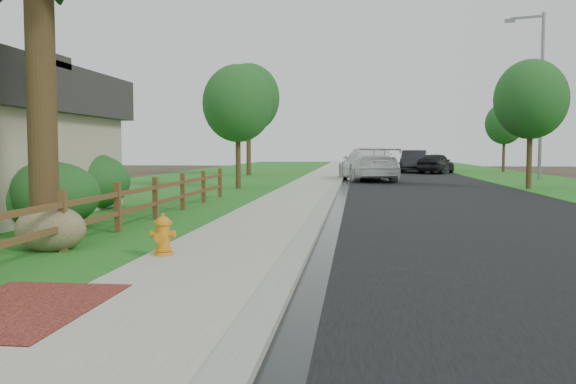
# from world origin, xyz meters

# --- Properties ---
(ground) EXTENTS (120.00, 120.00, 0.00)m
(ground) POSITION_xyz_m (0.00, 0.00, 0.00)
(ground) COLOR #31241A
(road) EXTENTS (8.00, 90.00, 0.02)m
(road) POSITION_xyz_m (4.60, 35.00, 0.01)
(road) COLOR black
(road) RESTS_ON ground
(curb) EXTENTS (0.40, 90.00, 0.12)m
(curb) POSITION_xyz_m (0.40, 35.00, 0.06)
(curb) COLOR gray
(curb) RESTS_ON ground
(wet_gutter) EXTENTS (0.50, 90.00, 0.00)m
(wet_gutter) POSITION_xyz_m (0.75, 35.00, 0.02)
(wet_gutter) COLOR black
(wet_gutter) RESTS_ON road
(sidewalk) EXTENTS (2.20, 90.00, 0.10)m
(sidewalk) POSITION_xyz_m (-0.90, 35.00, 0.05)
(sidewalk) COLOR #A0998C
(sidewalk) RESTS_ON ground
(grass_strip) EXTENTS (1.60, 90.00, 0.06)m
(grass_strip) POSITION_xyz_m (-2.80, 35.00, 0.03)
(grass_strip) COLOR #285C1A
(grass_strip) RESTS_ON ground
(lawn_near) EXTENTS (9.00, 90.00, 0.04)m
(lawn_near) POSITION_xyz_m (-8.00, 35.00, 0.02)
(lawn_near) COLOR #285C1A
(lawn_near) RESTS_ON ground
(verge_far) EXTENTS (6.00, 90.00, 0.04)m
(verge_far) POSITION_xyz_m (11.50, 35.00, 0.02)
(verge_far) COLOR #285C1A
(verge_far) RESTS_ON ground
(brick_patch) EXTENTS (1.60, 2.40, 0.11)m
(brick_patch) POSITION_xyz_m (-2.20, -1.00, 0.06)
(brick_patch) COLOR maroon
(brick_patch) RESTS_ON ground
(ranch_fence) EXTENTS (0.12, 16.92, 1.10)m
(ranch_fence) POSITION_xyz_m (-3.60, 6.40, 0.62)
(ranch_fence) COLOR #52321B
(ranch_fence) RESTS_ON ground
(fire_hydrant) EXTENTS (0.44, 0.35, 0.68)m
(fire_hydrant) POSITION_xyz_m (-1.70, 2.36, 0.41)
(fire_hydrant) COLOR orange
(fire_hydrant) RESTS_ON sidewalk
(white_suv) EXTENTS (3.76, 6.85, 1.88)m
(white_suv) POSITION_xyz_m (2.00, 28.07, 0.96)
(white_suv) COLOR white
(white_suv) RESTS_ON road
(dark_car_mid) EXTENTS (3.45, 4.81, 1.52)m
(dark_car_mid) POSITION_xyz_m (7.20, 38.90, 0.78)
(dark_car_mid) COLOR black
(dark_car_mid) RESTS_ON road
(dark_car_far) EXTENTS (2.52, 5.42, 1.72)m
(dark_car_far) POSITION_xyz_m (5.77, 40.94, 0.88)
(dark_car_far) COLOR black
(dark_car_far) RESTS_ON road
(streetlight) EXTENTS (2.17, 0.91, 9.68)m
(streetlight) POSITION_xyz_m (11.83, 30.11, 5.48)
(streetlight) COLOR gray
(streetlight) RESTS_ON ground
(boulder) EXTENTS (1.43, 1.21, 0.82)m
(boulder) POSITION_xyz_m (-3.90, 2.94, 0.41)
(boulder) COLOR brown
(boulder) RESTS_ON ground
(shrub_b) EXTENTS (2.85, 2.85, 1.51)m
(shrub_b) POSITION_xyz_m (-5.53, 6.10, 0.76)
(shrub_b) COLOR #1D4619
(shrub_b) RESTS_ON ground
(shrub_c) EXTENTS (2.19, 2.19, 1.32)m
(shrub_c) POSITION_xyz_m (-6.50, 5.80, 0.66)
(shrub_c) COLOR #1D4619
(shrub_c) RESTS_ON ground
(shrub_d) EXTENTS (2.57, 2.57, 1.70)m
(shrub_d) POSITION_xyz_m (-6.50, 10.06, 0.85)
(shrub_d) COLOR #1D4619
(shrub_d) RESTS_ON ground
(tree_near_left) EXTENTS (3.14, 3.14, 5.56)m
(tree_near_left) POSITION_xyz_m (-3.90, 19.79, 3.82)
(tree_near_left) COLOR #3B2B18
(tree_near_left) RESTS_ON ground
(tree_near_right) EXTENTS (3.20, 3.20, 5.76)m
(tree_near_right) POSITION_xyz_m (9.00, 21.13, 3.99)
(tree_near_right) COLOR #3B2B18
(tree_near_right) RESTS_ON ground
(tree_mid_left) EXTENTS (4.23, 4.23, 7.57)m
(tree_mid_left) POSITION_xyz_m (-5.91, 33.72, 5.23)
(tree_mid_left) COLOR #3B2B18
(tree_mid_left) RESTS_ON ground
(tree_far_right) EXTENTS (2.94, 2.94, 5.42)m
(tree_far_right) POSITION_xyz_m (12.81, 42.34, 3.79)
(tree_far_right) COLOR #3B2B18
(tree_far_right) RESTS_ON ground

